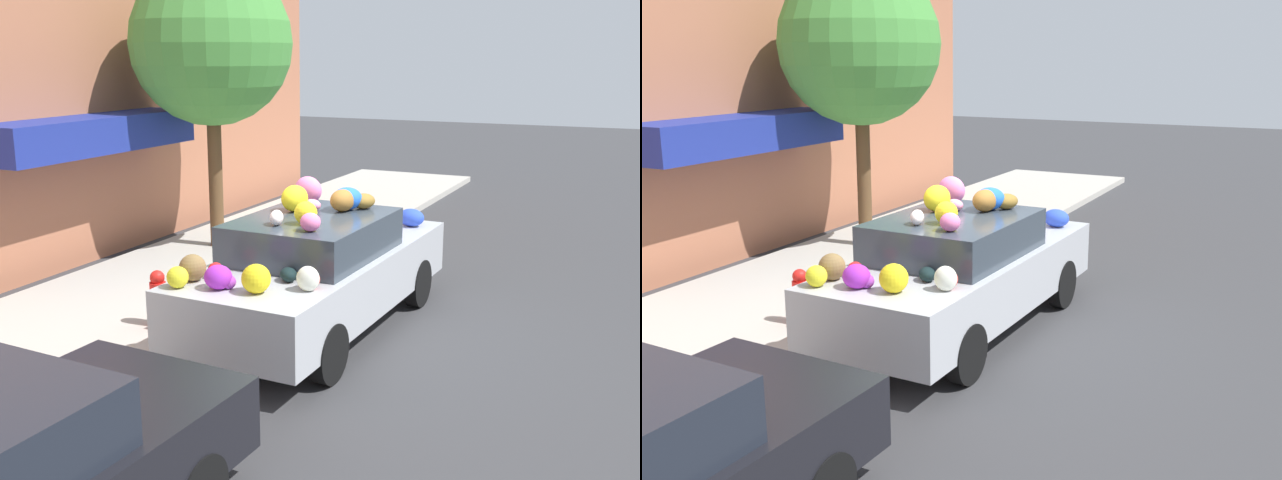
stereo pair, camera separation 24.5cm
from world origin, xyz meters
The scene contains 6 objects.
ground_plane centered at (0.00, 0.00, 0.00)m, with size 60.00×60.00×0.00m, color #38383A.
sidewalk_curb centered at (0.00, 2.70, 0.07)m, with size 24.00×3.20×0.13m.
building_facade centered at (0.06, 4.92, 3.08)m, with size 18.00×1.20×6.27m.
street_tree centered at (2.63, 3.21, 3.54)m, with size 2.69×2.69×4.77m.
fire_hydrant centered at (-1.05, 1.69, 0.48)m, with size 0.20×0.20×0.70m.
art_car centered at (-0.04, -0.01, 0.81)m, with size 4.55×1.87×1.84m.
Camera 2 is at (-7.97, -4.04, 3.38)m, focal length 42.00 mm.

